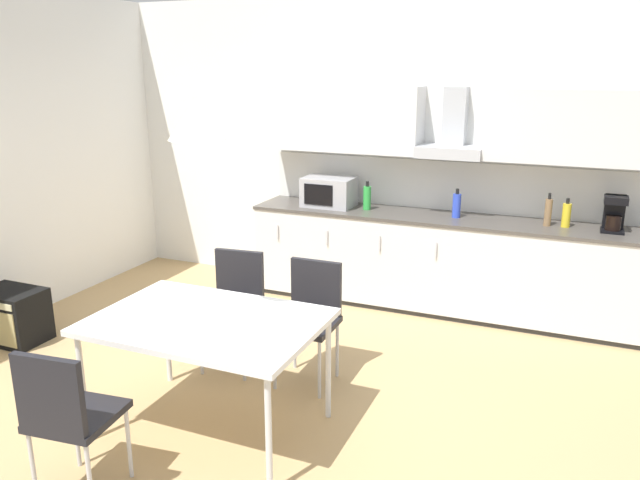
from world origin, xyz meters
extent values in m
cube|color=tan|center=(0.00, 0.00, -0.01)|extent=(7.97, 7.21, 0.02)
cube|color=white|center=(0.00, 2.45, 1.42)|extent=(6.38, 0.10, 2.85)
cube|color=#333333|center=(0.79, 2.11, 0.03)|extent=(3.44, 0.54, 0.05)
cube|color=silver|center=(0.79, 2.11, 0.45)|extent=(3.59, 0.59, 0.81)
cube|color=#4C4742|center=(0.79, 2.11, 0.87)|extent=(3.61, 0.61, 0.03)
cube|color=silver|center=(-0.75, 1.80, 0.66)|extent=(0.01, 0.01, 0.14)
cube|color=silver|center=(-0.23, 1.80, 0.66)|extent=(0.01, 0.01, 0.14)
cube|color=silver|center=(0.28, 1.80, 0.66)|extent=(0.01, 0.01, 0.14)
cube|color=silver|center=(0.79, 1.80, 0.66)|extent=(0.01, 0.01, 0.14)
cube|color=silver|center=(0.79, 2.39, 1.12)|extent=(3.59, 0.02, 0.46)
cube|color=silver|center=(-0.25, 2.23, 1.72)|extent=(1.50, 0.34, 0.61)
cube|color=silver|center=(1.83, 2.23, 1.72)|extent=(1.50, 0.34, 0.61)
cube|color=#B7BABF|center=(0.79, 2.21, 1.46)|extent=(0.58, 0.40, 0.10)
cube|color=#B7BABF|center=(0.79, 2.32, 1.74)|extent=(0.20, 0.16, 0.56)
cube|color=#ADADB2|center=(-0.34, 2.11, 1.03)|extent=(0.48, 0.34, 0.28)
cube|color=black|center=(-0.38, 1.94, 1.03)|extent=(0.29, 0.01, 0.20)
cube|color=black|center=(2.17, 2.11, 0.90)|extent=(0.18, 0.18, 0.02)
cylinder|color=black|center=(2.17, 2.10, 0.97)|extent=(0.12, 0.12, 0.12)
cube|color=black|center=(2.17, 2.17, 1.04)|extent=(0.16, 0.08, 0.30)
cube|color=black|center=(2.17, 2.10, 1.16)|extent=(0.18, 0.16, 0.06)
cylinder|color=yellow|center=(1.81, 2.13, 0.99)|extent=(0.07, 0.07, 0.20)
cylinder|color=black|center=(1.81, 2.13, 1.11)|extent=(0.03, 0.03, 0.04)
cylinder|color=green|center=(0.05, 2.11, 1.00)|extent=(0.07, 0.07, 0.22)
cylinder|color=black|center=(0.05, 2.11, 1.13)|extent=(0.03, 0.03, 0.05)
cylinder|color=brown|center=(1.66, 2.12, 1.00)|extent=(0.06, 0.06, 0.23)
cylinder|color=black|center=(1.66, 2.12, 1.15)|extent=(0.02, 0.02, 0.05)
cylinder|color=blue|center=(0.89, 2.12, 1.00)|extent=(0.07, 0.07, 0.21)
cylinder|color=black|center=(0.89, 2.12, 1.13)|extent=(0.03, 0.03, 0.05)
cube|color=white|center=(-0.09, -0.44, 0.72)|extent=(1.36, 0.94, 0.04)
cylinder|color=silver|center=(-0.71, -0.85, 0.35)|extent=(0.04, 0.04, 0.71)
cylinder|color=silver|center=(0.53, -0.85, 0.35)|extent=(0.04, 0.04, 0.71)
cylinder|color=silver|center=(-0.71, -0.03, 0.35)|extent=(0.04, 0.04, 0.71)
cylinder|color=silver|center=(0.53, -0.03, 0.35)|extent=(0.04, 0.04, 0.71)
cube|color=black|center=(-0.40, 0.33, 0.45)|extent=(0.44, 0.44, 0.04)
cube|color=black|center=(-0.42, 0.51, 0.67)|extent=(0.38, 0.08, 0.40)
cylinder|color=silver|center=(-0.21, 0.18, 0.21)|extent=(0.02, 0.02, 0.43)
cylinder|color=silver|center=(-0.55, 0.15, 0.21)|extent=(0.02, 0.02, 0.43)
cylinder|color=silver|center=(-0.25, 0.52, 0.21)|extent=(0.02, 0.02, 0.43)
cylinder|color=silver|center=(-0.59, 0.48, 0.21)|extent=(0.02, 0.02, 0.43)
cube|color=black|center=(-0.40, -1.21, 0.45)|extent=(0.44, 0.44, 0.04)
cube|color=black|center=(-0.38, -1.39, 0.67)|extent=(0.38, 0.08, 0.40)
cylinder|color=silver|center=(-0.59, -1.06, 0.21)|extent=(0.02, 0.02, 0.43)
cylinder|color=silver|center=(-0.25, -1.02, 0.21)|extent=(0.02, 0.02, 0.43)
cylinder|color=silver|center=(-0.55, -1.40, 0.21)|extent=(0.02, 0.02, 0.43)
cube|color=black|center=(0.21, 0.33, 0.45)|extent=(0.40, 0.40, 0.04)
cube|color=black|center=(0.21, 0.51, 0.67)|extent=(0.38, 0.04, 0.40)
cylinder|color=silver|center=(0.38, 0.16, 0.21)|extent=(0.02, 0.02, 0.43)
cylinder|color=silver|center=(0.04, 0.16, 0.21)|extent=(0.02, 0.02, 0.43)
cylinder|color=silver|center=(0.38, 0.50, 0.21)|extent=(0.02, 0.02, 0.43)
cylinder|color=silver|center=(0.04, 0.50, 0.21)|extent=(0.02, 0.02, 0.43)
cube|color=black|center=(-2.31, 0.04, 0.22)|extent=(0.52, 0.36, 0.44)
cone|color=silver|center=(-0.09, -0.44, 1.92)|extent=(0.32, 0.32, 0.22)
camera|label=1|loc=(1.88, -3.36, 2.21)|focal=35.00mm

